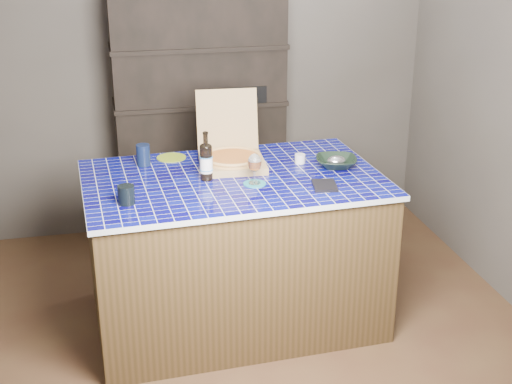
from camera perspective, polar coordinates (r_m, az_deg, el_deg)
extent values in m
plane|color=brown|center=(4.22, -1.08, -11.96)|extent=(3.50, 3.50, 0.00)
plane|color=#534E48|center=(5.35, -4.98, 9.91)|extent=(3.50, 0.00, 3.50)
plane|color=#534E48|center=(2.12, 8.29, -9.34)|extent=(3.50, 0.00, 3.50)
cube|color=black|center=(5.22, -4.52, 5.67)|extent=(1.20, 0.40, 1.80)
cube|color=black|center=(5.15, -1.74, 8.10)|extent=(0.40, 0.32, 0.12)
cube|color=#46311B|center=(4.24, -1.78, -4.82)|extent=(1.69, 1.11, 0.89)
cube|color=#06044A|center=(4.05, -1.86, 1.01)|extent=(1.73, 1.15, 0.03)
cube|color=#9A744F|center=(4.21, -1.91, 2.33)|extent=(0.39, 0.39, 0.04)
cube|color=#9A744F|center=(4.36, -2.32, 5.81)|extent=(0.38, 0.11, 0.37)
cylinder|color=tan|center=(4.20, -1.91, 2.67)|extent=(0.34, 0.34, 0.01)
cylinder|color=maroon|center=(4.19, -1.91, 2.80)|extent=(0.30, 0.30, 0.01)
torus|color=tan|center=(4.19, -1.91, 2.86)|extent=(0.35, 0.35, 0.02)
cylinder|color=black|center=(3.98, -4.01, 2.31)|extent=(0.07, 0.07, 0.19)
ellipsoid|color=black|center=(3.95, -4.04, 3.64)|extent=(0.07, 0.07, 0.04)
cylinder|color=black|center=(3.94, -4.06, 4.27)|extent=(0.03, 0.03, 0.08)
cylinder|color=white|center=(3.99, -4.00, 2.19)|extent=(0.07, 0.07, 0.09)
cylinder|color=#3D8BD1|center=(4.00, -3.99, 1.81)|extent=(0.08, 0.08, 0.01)
cylinder|color=#3D8BD1|center=(3.97, -4.02, 2.81)|extent=(0.08, 0.08, 0.01)
cylinder|color=teal|center=(3.94, -0.11, 0.67)|extent=(0.13, 0.13, 0.01)
cylinder|color=white|center=(3.93, -0.11, 0.75)|extent=(0.07, 0.07, 0.00)
cylinder|color=white|center=(3.92, -0.11, 1.27)|extent=(0.01, 0.01, 0.07)
ellipsoid|color=white|center=(3.89, -0.11, 2.36)|extent=(0.08, 0.08, 0.10)
cylinder|color=#AC581B|center=(3.90, -0.11, 2.23)|extent=(0.06, 0.06, 0.05)
cylinder|color=white|center=(3.89, -0.11, 2.62)|extent=(0.06, 0.06, 0.02)
cylinder|color=black|center=(3.72, -10.34, -0.22)|extent=(0.09, 0.09, 0.10)
cube|color=black|center=(3.92, 5.51, 0.53)|extent=(0.16, 0.20, 0.01)
imported|color=black|center=(4.22, 6.44, 2.40)|extent=(0.29, 0.29, 0.06)
ellipsoid|color=silver|center=(4.22, 6.44, 2.53)|extent=(0.11, 0.09, 0.05)
cylinder|color=silver|center=(4.27, 3.54, 2.68)|extent=(0.06, 0.06, 0.05)
cylinder|color=black|center=(4.26, -9.01, 2.94)|extent=(0.08, 0.08, 0.13)
cylinder|color=olive|center=(4.38, -6.79, 2.75)|extent=(0.18, 0.18, 0.01)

